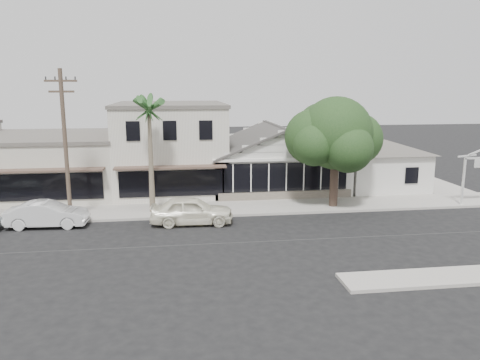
{
  "coord_description": "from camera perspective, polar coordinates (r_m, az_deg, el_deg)",
  "views": [
    {
      "loc": [
        -2.65,
        -23.0,
        8.03
      ],
      "look_at": [
        1.38,
        6.0,
        2.11
      ],
      "focal_mm": 35.0,
      "sensor_mm": 36.0,
      "label": 1
    }
  ],
  "objects": [
    {
      "name": "car_1",
      "position": [
        29.23,
        -22.45,
        -3.89
      ],
      "size": [
        4.6,
        1.78,
        1.49
      ],
      "primitive_type": "imported",
      "rotation": [
        0.0,
        0.0,
        1.53
      ],
      "color": "silver",
      "rests_on": "ground"
    },
    {
      "name": "palm_east",
      "position": [
        29.46,
        -11.06,
        8.66
      ],
      "size": [
        2.92,
        2.92,
        7.87
      ],
      "color": "#726651",
      "rests_on": "ground"
    },
    {
      "name": "ground",
      "position": [
        24.51,
        -1.28,
        -7.7
      ],
      "size": [
        140.0,
        140.0,
        0.0
      ],
      "primitive_type": "plane",
      "color": "black",
      "rests_on": "ground"
    },
    {
      "name": "row_building_near",
      "position": [
        36.81,
        -8.41,
        3.85
      ],
      "size": [
        8.0,
        10.0,
        6.5
      ],
      "primitive_type": "cube",
      "color": "silver",
      "rests_on": "ground"
    },
    {
      "name": "utility_pole",
      "position": [
        29.09,
        -20.53,
        4.31
      ],
      "size": [
        1.8,
        0.24,
        9.0
      ],
      "color": "brown",
      "rests_on": "ground"
    },
    {
      "name": "side_cottage",
      "position": [
        38.53,
        16.51,
        1.2
      ],
      "size": [
        6.0,
        6.0,
        3.0
      ],
      "primitive_type": "cube",
      "color": "white",
      "rests_on": "ground"
    },
    {
      "name": "row_building_midnear",
      "position": [
        38.14,
        -22.01,
        1.65
      ],
      "size": [
        10.0,
        10.0,
        4.2
      ],
      "primitive_type": "cube",
      "color": "beige",
      "rests_on": "ground"
    },
    {
      "name": "car_0",
      "position": [
        27.7,
        -5.91,
        -3.71
      ],
      "size": [
        4.92,
        2.18,
        1.65
      ],
      "primitive_type": "imported",
      "rotation": [
        0.0,
        0.0,
        1.52
      ],
      "color": "white",
      "rests_on": "ground"
    },
    {
      "name": "corner_shop",
      "position": [
        36.69,
        4.21,
        2.91
      ],
      "size": [
        10.4,
        8.6,
        5.1
      ],
      "color": "white",
      "rests_on": "ground"
    },
    {
      "name": "sidewalk_north",
      "position": [
        31.26,
        -17.54,
        -3.86
      ],
      "size": [
        90.0,
        3.5,
        0.15
      ],
      "primitive_type": "cube",
      "color": "#9E9991",
      "rests_on": "ground"
    },
    {
      "name": "shade_tree",
      "position": [
        31.29,
        11.38,
        5.39
      ],
      "size": [
        6.65,
        6.01,
        7.38
      ],
      "rotation": [
        0.0,
        0.0,
        -0.42
      ],
      "color": "#4D3A2E",
      "rests_on": "ground"
    }
  ]
}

